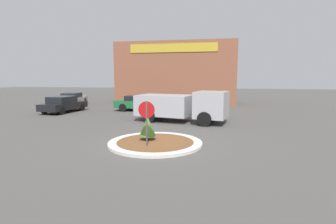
{
  "coord_description": "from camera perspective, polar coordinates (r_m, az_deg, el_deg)",
  "views": [
    {
      "loc": [
        2.86,
        -11.2,
        3.02
      ],
      "look_at": [
        0.03,
        2.72,
        1.12
      ],
      "focal_mm": 28.0,
      "sensor_mm": 36.0,
      "label": 1
    }
  ],
  "objects": [
    {
      "name": "island_shrub",
      "position": [
        12.15,
        -4.48,
        -3.05
      ],
      "size": [
        0.76,
        0.76,
        1.12
      ],
      "color": "brown",
      "rests_on": "traffic_island"
    },
    {
      "name": "storefront_building",
      "position": [
        31.12,
        2.05,
        8.38
      ],
      "size": [
        13.33,
        6.07,
        6.88
      ],
      "color": "#93563D",
      "rests_on": "ground_plane"
    },
    {
      "name": "parked_sedan_silver",
      "position": [
        29.51,
        -20.05,
        2.66
      ],
      "size": [
        2.44,
        4.55,
        1.38
      ],
      "rotation": [
        0.0,
        0.0,
        1.74
      ],
      "color": "#B7B7BC",
      "rests_on": "ground_plane"
    },
    {
      "name": "utility_truck",
      "position": [
        17.7,
        3.04,
        1.47
      ],
      "size": [
        6.38,
        3.36,
        2.1
      ],
      "rotation": [
        0.0,
        0.0,
        -0.18
      ],
      "color": "#B2B2B7",
      "rests_on": "ground_plane"
    },
    {
      "name": "stop_sign",
      "position": [
        10.96,
        -4.69,
        -0.86
      ],
      "size": [
        0.71,
        0.07,
        2.04
      ],
      "color": "#4C4C51",
      "rests_on": "ground_plane"
    },
    {
      "name": "parked_sedan_black",
      "position": [
        24.29,
        -21.85,
        1.58
      ],
      "size": [
        2.27,
        4.47,
        1.39
      ],
      "rotation": [
        0.0,
        0.0,
        1.47
      ],
      "color": "black",
      "rests_on": "ground_plane"
    },
    {
      "name": "ground_plane",
      "position": [
        11.95,
        -2.78,
        -7.04
      ],
      "size": [
        120.0,
        120.0,
        0.0
      ],
      "primitive_type": "plane",
      "color": "#514F4C"
    },
    {
      "name": "traffic_island",
      "position": [
        11.93,
        -2.78,
        -6.74
      ],
      "size": [
        4.24,
        4.24,
        0.13
      ],
      "color": "silver",
      "rests_on": "ground_plane"
    },
    {
      "name": "parked_sedan_green",
      "position": [
        23.65,
        -6.04,
        1.97
      ],
      "size": [
        4.52,
        1.83,
        1.37
      ],
      "rotation": [
        0.0,
        0.0,
        -0.0
      ],
      "color": "#1E6638",
      "rests_on": "ground_plane"
    }
  ]
}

